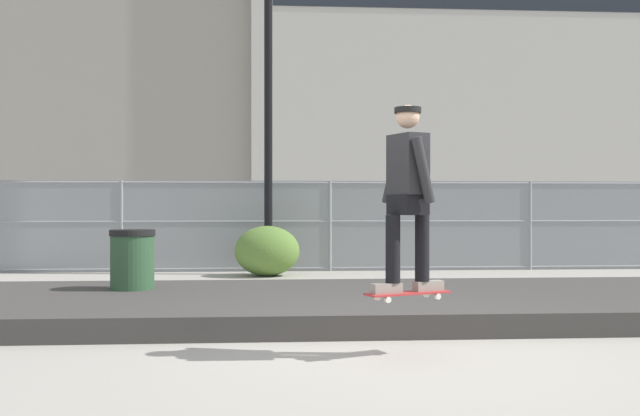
{
  "coord_description": "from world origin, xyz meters",
  "views": [
    {
      "loc": [
        -1.25,
        -6.47,
        1.35
      ],
      "look_at": [
        -0.57,
        3.11,
        1.31
      ],
      "focal_mm": 40.52,
      "sensor_mm": 36.0,
      "label": 1
    }
  ],
  "objects_px": {
    "skateboard": "(408,294)",
    "trash_bin": "(132,269)",
    "shrub_left": "(267,251)",
    "parked_car_mid": "(460,226)",
    "parked_car_near": "(213,227)",
    "street_lamp": "(268,30)",
    "skater": "(408,187)"
  },
  "relations": [
    {
      "from": "parked_car_near",
      "to": "street_lamp",
      "type": "bearing_deg",
      "value": -67.22
    },
    {
      "from": "parked_car_near",
      "to": "skateboard",
      "type": "bearing_deg",
      "value": -76.71
    },
    {
      "from": "shrub_left",
      "to": "trash_bin",
      "type": "relative_size",
      "value": 1.2
    },
    {
      "from": "street_lamp",
      "to": "shrub_left",
      "type": "height_order",
      "value": "street_lamp"
    },
    {
      "from": "shrub_left",
      "to": "skater",
      "type": "bearing_deg",
      "value": -80.26
    },
    {
      "from": "parked_car_near",
      "to": "shrub_left",
      "type": "bearing_deg",
      "value": -69.49
    },
    {
      "from": "parked_car_near",
      "to": "shrub_left",
      "type": "height_order",
      "value": "parked_car_near"
    },
    {
      "from": "shrub_left",
      "to": "trash_bin",
      "type": "bearing_deg",
      "value": -112.41
    },
    {
      "from": "skateboard",
      "to": "street_lamp",
      "type": "relative_size",
      "value": 0.11
    },
    {
      "from": "skater",
      "to": "trash_bin",
      "type": "relative_size",
      "value": 1.62
    },
    {
      "from": "skater",
      "to": "shrub_left",
      "type": "relative_size",
      "value": 1.35
    },
    {
      "from": "trash_bin",
      "to": "skateboard",
      "type": "bearing_deg",
      "value": -46.6
    },
    {
      "from": "street_lamp",
      "to": "skater",
      "type": "bearing_deg",
      "value": -80.82
    },
    {
      "from": "street_lamp",
      "to": "parked_car_mid",
      "type": "distance_m",
      "value": 6.93
    },
    {
      "from": "parked_car_mid",
      "to": "trash_bin",
      "type": "height_order",
      "value": "parked_car_mid"
    },
    {
      "from": "street_lamp",
      "to": "parked_car_mid",
      "type": "relative_size",
      "value": 1.74
    },
    {
      "from": "parked_car_near",
      "to": "trash_bin",
      "type": "height_order",
      "value": "parked_car_near"
    },
    {
      "from": "street_lamp",
      "to": "shrub_left",
      "type": "distance_m",
      "value": 4.29
    },
    {
      "from": "parked_car_near",
      "to": "parked_car_mid",
      "type": "bearing_deg",
      "value": 1.55
    },
    {
      "from": "street_lamp",
      "to": "trash_bin",
      "type": "height_order",
      "value": "street_lamp"
    },
    {
      "from": "skateboard",
      "to": "trash_bin",
      "type": "relative_size",
      "value": 0.79
    },
    {
      "from": "skateboard",
      "to": "shrub_left",
      "type": "relative_size",
      "value": 0.66
    },
    {
      "from": "skateboard",
      "to": "skater",
      "type": "xyz_separation_m",
      "value": [
        -0.0,
        0.0,
        0.95
      ]
    },
    {
      "from": "shrub_left",
      "to": "trash_bin",
      "type": "xyz_separation_m",
      "value": [
        -1.74,
        -4.22,
        0.04
      ]
    },
    {
      "from": "skateboard",
      "to": "parked_car_mid",
      "type": "height_order",
      "value": "parked_car_mid"
    },
    {
      "from": "skater",
      "to": "shrub_left",
      "type": "xyz_separation_m",
      "value": [
        -1.27,
        7.4,
        -1.03
      ]
    },
    {
      "from": "parked_car_mid",
      "to": "trash_bin",
      "type": "distance_m",
      "value": 10.15
    },
    {
      "from": "skateboard",
      "to": "parked_car_mid",
      "type": "bearing_deg",
      "value": 72.74
    },
    {
      "from": "skateboard",
      "to": "trash_bin",
      "type": "distance_m",
      "value": 4.38
    },
    {
      "from": "skateboard",
      "to": "shrub_left",
      "type": "height_order",
      "value": "shrub_left"
    },
    {
      "from": "skater",
      "to": "skateboard",
      "type": "bearing_deg",
      "value": 0.0
    },
    {
      "from": "parked_car_near",
      "to": "shrub_left",
      "type": "relative_size",
      "value": 3.67
    }
  ]
}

